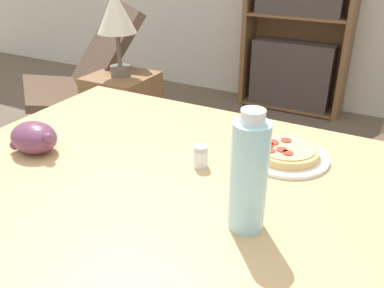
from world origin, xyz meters
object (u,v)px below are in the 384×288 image
object	(u,v)px
bookshelf	(298,24)
pizza_on_plate	(285,153)
drink_bottle	(249,175)
side_table	(125,121)
lounge_chair_near	(83,101)
table_lamp	(116,16)
grape_bunch	(34,138)
salt_shaker	(201,156)

from	to	relation	value
bookshelf	pizza_on_plate	bearing A→B (deg)	-75.80
drink_bottle	side_table	size ratio (longest dim) A/B	0.44
bookshelf	lounge_chair_near	bearing A→B (deg)	-129.83
pizza_on_plate	side_table	world-z (taller)	pizza_on_plate
side_table	drink_bottle	bearing A→B (deg)	-43.60
bookshelf	table_lamp	bearing A→B (deg)	-113.78
grape_bunch	salt_shaker	xyz separation A→B (m)	(0.43, 0.14, -0.01)
pizza_on_plate	salt_shaker	size ratio (longest dim) A/B	4.02
pizza_on_plate	lounge_chair_near	world-z (taller)	lounge_chair_near
drink_bottle	table_lamp	size ratio (longest dim) A/B	0.56
lounge_chair_near	side_table	world-z (taller)	lounge_chair_near
lounge_chair_near	bookshelf	size ratio (longest dim) A/B	0.67
bookshelf	table_lamp	world-z (taller)	bookshelf
side_table	table_lamp	bearing A→B (deg)	0.00
pizza_on_plate	table_lamp	xyz separation A→B (m)	(-1.16, 0.80, 0.14)
grape_bunch	side_table	world-z (taller)	grape_bunch
drink_bottle	bookshelf	bearing A→B (deg)	102.74
table_lamp	side_table	bearing A→B (deg)	0.00
drink_bottle	table_lamp	xyz separation A→B (m)	(-1.17, 1.12, 0.04)
salt_shaker	side_table	size ratio (longest dim) A/B	0.10
bookshelf	grape_bunch	bearing A→B (deg)	-91.16
salt_shaker	bookshelf	bearing A→B (deg)	99.21
salt_shaker	lounge_chair_near	size ratio (longest dim) A/B	0.06
drink_bottle	grape_bunch	bearing A→B (deg)	177.35
drink_bottle	table_lamp	bearing A→B (deg)	136.40
table_lamp	grape_bunch	bearing A→B (deg)	-62.86
drink_bottle	bookshelf	size ratio (longest dim) A/B	0.17
table_lamp	bookshelf	bearing A→B (deg)	66.22
side_table	lounge_chair_near	bearing A→B (deg)	162.99
grape_bunch	drink_bottle	distance (m)	0.62
grape_bunch	bookshelf	bearing A→B (deg)	88.84
drink_bottle	salt_shaker	world-z (taller)	drink_bottle
pizza_on_plate	bookshelf	bearing A→B (deg)	104.20
grape_bunch	salt_shaker	bearing A→B (deg)	18.22
drink_bottle	side_table	bearing A→B (deg)	136.40
drink_bottle	pizza_on_plate	bearing A→B (deg)	92.22
pizza_on_plate	table_lamp	world-z (taller)	table_lamp
drink_bottle	lounge_chair_near	size ratio (longest dim) A/B	0.25
pizza_on_plate	bookshelf	size ratio (longest dim) A/B	0.16
drink_bottle	table_lamp	distance (m)	1.62
pizza_on_plate	drink_bottle	distance (m)	0.33
grape_bunch	side_table	xyz separation A→B (m)	(-0.56, 1.09, -0.48)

